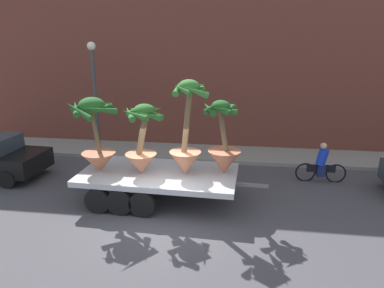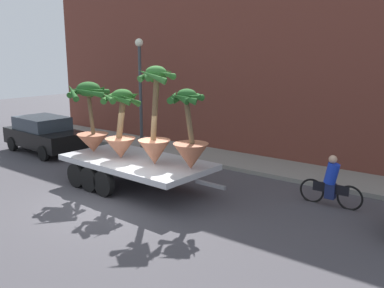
% 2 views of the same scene
% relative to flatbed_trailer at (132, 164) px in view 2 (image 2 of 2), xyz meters
% --- Properties ---
extents(ground_plane, '(60.00, 60.00, 0.00)m').
position_rel_flatbed_trailer_xyz_m(ground_plane, '(0.73, -1.36, -0.76)').
color(ground_plane, '#423F44').
extents(sidewalk, '(24.00, 2.20, 0.15)m').
position_rel_flatbed_trailer_xyz_m(sidewalk, '(0.73, 4.74, -0.68)').
color(sidewalk, gray).
rests_on(sidewalk, ground).
extents(building_facade, '(24.00, 1.20, 8.27)m').
position_rel_flatbed_trailer_xyz_m(building_facade, '(0.73, 6.44, 3.37)').
color(building_facade, brown).
rests_on(building_facade, ground).
extents(flatbed_trailer, '(6.08, 2.75, 0.98)m').
position_rel_flatbed_trailer_xyz_m(flatbed_trailer, '(0.00, 0.00, 0.00)').
color(flatbed_trailer, '#B7BABF').
rests_on(flatbed_trailer, ground).
extents(potted_palm_rear, '(1.62, 1.62, 2.43)m').
position_rel_flatbed_trailer_xyz_m(potted_palm_rear, '(-1.72, -0.21, 1.36)').
color(potted_palm_rear, '#B26647').
rests_on(potted_palm_rear, flatbed_trailer).
extents(potted_palm_middle, '(1.27, 1.26, 3.01)m').
position_rel_flatbed_trailer_xyz_m(potted_palm_middle, '(1.17, -0.12, 1.36)').
color(potted_palm_middle, '#C17251').
rests_on(potted_palm_middle, flatbed_trailer).
extents(potted_palm_front, '(1.31, 1.32, 2.27)m').
position_rel_flatbed_trailer_xyz_m(potted_palm_front, '(-0.22, -0.23, 1.23)').
color(potted_palm_front, '#C17251').
rests_on(potted_palm_front, flatbed_trailer).
extents(potted_palm_extra, '(1.30, 1.18, 2.37)m').
position_rel_flatbed_trailer_xyz_m(potted_palm_extra, '(2.30, 0.15, 1.09)').
color(potted_palm_extra, '#B26647').
rests_on(potted_palm_extra, flatbed_trailer).
extents(cyclist, '(1.84, 0.35, 1.54)m').
position_rel_flatbed_trailer_xyz_m(cyclist, '(5.83, 2.28, -0.09)').
color(cyclist, black).
rests_on(cyclist, ground).
extents(trailing_car, '(4.28, 2.16, 1.58)m').
position_rel_flatbed_trailer_xyz_m(trailing_car, '(-6.68, 1.11, 0.07)').
color(trailing_car, black).
rests_on(trailing_car, ground).
extents(street_lamp, '(0.36, 0.36, 4.83)m').
position_rel_flatbed_trailer_xyz_m(street_lamp, '(-3.42, 3.94, 2.47)').
color(street_lamp, '#383D42').
rests_on(street_lamp, sidewalk).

